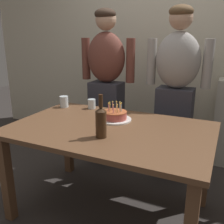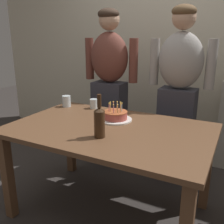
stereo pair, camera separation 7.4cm
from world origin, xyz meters
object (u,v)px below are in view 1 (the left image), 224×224
object	(u,v)px
water_glass_far	(64,102)
person_man_bearded	(106,86)
person_woman_cardigan	(176,93)
birthday_cake	(115,116)
wine_bottle	(101,121)
water_glass_near	(92,104)

from	to	relation	value
water_glass_far	person_man_bearded	distance (m)	0.53
water_glass_far	person_woman_cardigan	world-z (taller)	person_woman_cardigan
water_glass_far	person_man_bearded	bearing A→B (deg)	65.40
birthday_cake	person_man_bearded	world-z (taller)	person_man_bearded
person_woman_cardigan	birthday_cake	bearing A→B (deg)	60.72
person_woman_cardigan	person_man_bearded	bearing A→B (deg)	0.00
wine_bottle	person_woman_cardigan	xyz separation A→B (m)	(0.29, 1.00, 0.02)
birthday_cake	water_glass_near	distance (m)	0.41
birthday_cake	wine_bottle	distance (m)	0.38
water_glass_far	wine_bottle	bearing A→B (deg)	-38.00
water_glass_near	person_man_bearded	bearing A→B (deg)	96.54
water_glass_near	water_glass_far	bearing A→B (deg)	-165.73
water_glass_near	water_glass_far	xyz separation A→B (m)	(-0.26, -0.07, 0.01)
water_glass_near	water_glass_far	world-z (taller)	water_glass_far
birthday_cake	person_man_bearded	bearing A→B (deg)	121.53
wine_bottle	person_man_bearded	xyz separation A→B (m)	(-0.45, 1.00, 0.02)
birthday_cake	person_woman_cardigan	size ratio (longest dim) A/B	0.16
birthday_cake	wine_bottle	xyz separation A→B (m)	(0.07, -0.37, 0.08)
water_glass_near	person_woman_cardigan	world-z (taller)	person_woman_cardigan
water_glass_near	person_man_bearded	world-z (taller)	person_man_bearded
birthday_cake	person_man_bearded	size ratio (longest dim) A/B	0.16
water_glass_near	wine_bottle	bearing A→B (deg)	-55.56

